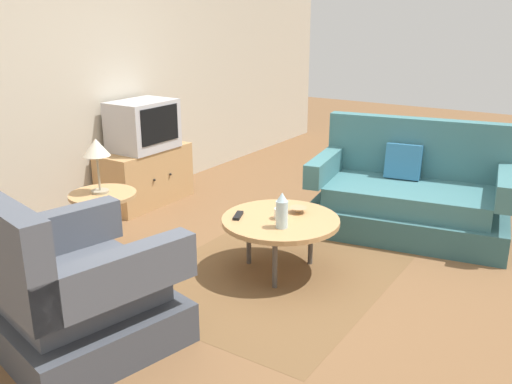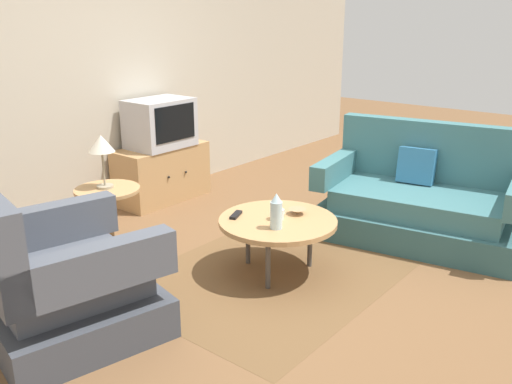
{
  "view_description": "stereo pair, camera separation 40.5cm",
  "coord_description": "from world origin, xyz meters",
  "px_view_note": "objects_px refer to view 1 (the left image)",
  "views": [
    {
      "loc": [
        -3.17,
        -1.86,
        1.81
      ],
      "look_at": [
        0.08,
        0.26,
        0.55
      ],
      "focal_mm": 38.67,
      "sensor_mm": 36.0,
      "label": 1
    },
    {
      "loc": [
        -2.94,
        -2.18,
        1.81
      ],
      "look_at": [
        0.08,
        0.26,
        0.55
      ],
      "focal_mm": 38.67,
      "sensor_mm": 36.0,
      "label": 2
    }
  ],
  "objects_px": {
    "armchair": "(72,294)",
    "couch": "(409,197)",
    "vase": "(282,211)",
    "tv_remote_dark": "(238,216)",
    "television": "(143,125)",
    "table_lamp": "(96,150)",
    "tv_stand": "(145,176)",
    "coffee_table": "(280,222)",
    "mug": "(281,213)",
    "side_table": "(104,213)",
    "bowl": "(298,210)"
  },
  "relations": [
    {
      "from": "armchair",
      "to": "tv_remote_dark",
      "type": "height_order",
      "value": "armchair"
    },
    {
      "from": "mug",
      "to": "side_table",
      "type": "bearing_deg",
      "value": 115.98
    },
    {
      "from": "couch",
      "to": "mug",
      "type": "height_order",
      "value": "couch"
    },
    {
      "from": "couch",
      "to": "bowl",
      "type": "relative_size",
      "value": 13.25
    },
    {
      "from": "tv_stand",
      "to": "coffee_table",
      "type": "bearing_deg",
      "value": -107.27
    },
    {
      "from": "television",
      "to": "vase",
      "type": "distance_m",
      "value": 2.13
    },
    {
      "from": "side_table",
      "to": "vase",
      "type": "xyz_separation_m",
      "value": [
        0.43,
        -1.28,
        0.14
      ]
    },
    {
      "from": "vase",
      "to": "tv_remote_dark",
      "type": "bearing_deg",
      "value": 89.27
    },
    {
      "from": "television",
      "to": "mug",
      "type": "bearing_deg",
      "value": -107.42
    },
    {
      "from": "couch",
      "to": "bowl",
      "type": "bearing_deg",
      "value": 57.64
    },
    {
      "from": "tv_stand",
      "to": "tv_remote_dark",
      "type": "height_order",
      "value": "tv_stand"
    },
    {
      "from": "side_table",
      "to": "tv_remote_dark",
      "type": "distance_m",
      "value": 1.01
    },
    {
      "from": "table_lamp",
      "to": "mug",
      "type": "distance_m",
      "value": 1.4
    },
    {
      "from": "side_table",
      "to": "tv_stand",
      "type": "bearing_deg",
      "value": 31.6
    },
    {
      "from": "armchair",
      "to": "mug",
      "type": "bearing_deg",
      "value": 84.12
    },
    {
      "from": "table_lamp",
      "to": "tv_remote_dark",
      "type": "height_order",
      "value": "table_lamp"
    },
    {
      "from": "tv_stand",
      "to": "mug",
      "type": "relative_size",
      "value": 7.27
    },
    {
      "from": "armchair",
      "to": "bowl",
      "type": "relative_size",
      "value": 8.45
    },
    {
      "from": "armchair",
      "to": "couch",
      "type": "xyz_separation_m",
      "value": [
        2.75,
        -1.01,
        -0.02
      ]
    },
    {
      "from": "television",
      "to": "table_lamp",
      "type": "height_order",
      "value": "television"
    },
    {
      "from": "couch",
      "to": "bowl",
      "type": "xyz_separation_m",
      "value": [
        -1.13,
        0.47,
        0.13
      ]
    },
    {
      "from": "television",
      "to": "table_lamp",
      "type": "xyz_separation_m",
      "value": [
        -1.17,
        -0.69,
        0.08
      ]
    },
    {
      "from": "coffee_table",
      "to": "tv_stand",
      "type": "height_order",
      "value": "tv_stand"
    },
    {
      "from": "couch",
      "to": "mug",
      "type": "distance_m",
      "value": 1.41
    },
    {
      "from": "tv_remote_dark",
      "to": "table_lamp",
      "type": "bearing_deg",
      "value": -86.81
    },
    {
      "from": "tv_stand",
      "to": "tv_remote_dark",
      "type": "bearing_deg",
      "value": -114.23
    },
    {
      "from": "side_table",
      "to": "tv_stand",
      "type": "relative_size",
      "value": 0.58
    },
    {
      "from": "coffee_table",
      "to": "television",
      "type": "distance_m",
      "value": 2.02
    },
    {
      "from": "coffee_table",
      "to": "table_lamp",
      "type": "bearing_deg",
      "value": 115.75
    },
    {
      "from": "coffee_table",
      "to": "television",
      "type": "bearing_deg",
      "value": 72.62
    },
    {
      "from": "armchair",
      "to": "couch",
      "type": "bearing_deg",
      "value": 82.69
    },
    {
      "from": "armchair",
      "to": "television",
      "type": "distance_m",
      "value": 2.52
    },
    {
      "from": "armchair",
      "to": "tv_stand",
      "type": "xyz_separation_m",
      "value": [
        2.04,
        1.41,
        -0.04
      ]
    },
    {
      "from": "armchair",
      "to": "vase",
      "type": "height_order",
      "value": "armchair"
    },
    {
      "from": "armchair",
      "to": "bowl",
      "type": "xyz_separation_m",
      "value": [
        1.62,
        -0.54,
        0.11
      ]
    },
    {
      "from": "tv_stand",
      "to": "mug",
      "type": "height_order",
      "value": "tv_stand"
    },
    {
      "from": "mug",
      "to": "television",
      "type": "bearing_deg",
      "value": 72.58
    },
    {
      "from": "side_table",
      "to": "vase",
      "type": "relative_size",
      "value": 2.19
    },
    {
      "from": "couch",
      "to": "tv_stand",
      "type": "distance_m",
      "value": 2.53
    },
    {
      "from": "coffee_table",
      "to": "television",
      "type": "relative_size",
      "value": 1.38
    },
    {
      "from": "bowl",
      "to": "mug",
      "type": "bearing_deg",
      "value": 164.87
    },
    {
      "from": "tv_stand",
      "to": "table_lamp",
      "type": "height_order",
      "value": "table_lamp"
    },
    {
      "from": "couch",
      "to": "side_table",
      "type": "height_order",
      "value": "couch"
    },
    {
      "from": "bowl",
      "to": "armchair",
      "type": "bearing_deg",
      "value": 161.62
    },
    {
      "from": "coffee_table",
      "to": "bowl",
      "type": "xyz_separation_m",
      "value": [
        0.17,
        -0.05,
        0.05
      ]
    },
    {
      "from": "armchair",
      "to": "television",
      "type": "height_order",
      "value": "television"
    },
    {
      "from": "couch",
      "to": "vase",
      "type": "xyz_separation_m",
      "value": [
        -1.45,
        0.43,
        0.23
      ]
    },
    {
      "from": "couch",
      "to": "table_lamp",
      "type": "bearing_deg",
      "value": 37.84
    },
    {
      "from": "television",
      "to": "table_lamp",
      "type": "bearing_deg",
      "value": -149.68
    },
    {
      "from": "coffee_table",
      "to": "vase",
      "type": "bearing_deg",
      "value": -146.77
    }
  ]
}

